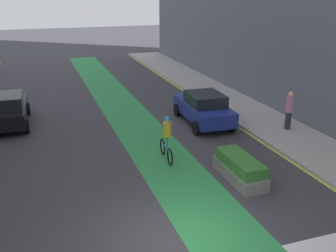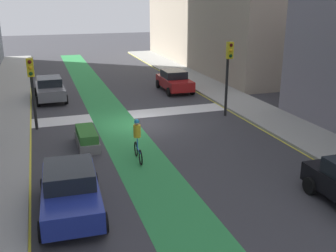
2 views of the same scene
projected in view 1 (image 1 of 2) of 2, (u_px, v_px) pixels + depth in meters
The scene contains 7 objects.
ground_plane at pixel (177, 241), 10.52m from camera, with size 120.00×120.00×0.00m, color #38383D.
bike_lane_paint at pixel (222, 231), 10.93m from camera, with size 2.40×60.00×0.01m, color #2D8C47.
car_black_left_far at pixel (6, 110), 19.05m from camera, with size 2.11×4.24×1.57m.
car_blue_right_far at pixel (204, 108), 19.33m from camera, with size 2.18×4.28×1.57m.
cyclist_in_lane at pixel (167, 137), 15.07m from camera, with size 0.32×1.73×1.86m.
pedestrian_sidewalk_right_a at pixel (289, 110), 18.06m from camera, with size 0.34×0.34×1.80m.
median_planter at pixel (240, 169), 13.76m from camera, with size 0.94×2.49×0.85m.
Camera 1 is at (-3.12, -8.29, 6.46)m, focal length 41.80 mm.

